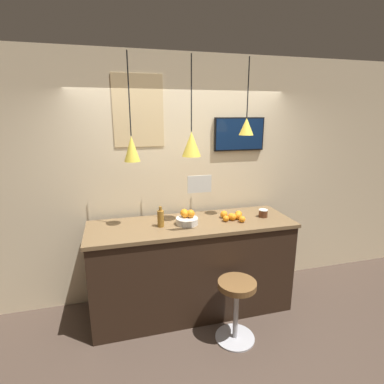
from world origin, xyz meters
TOP-DOWN VIEW (x-y plane):
  - ground_plane at (0.00, 0.00)m, footprint 14.00×14.00m
  - back_wall at (0.00, 1.18)m, footprint 8.00×0.06m
  - service_counter at (0.00, 0.71)m, footprint 2.26×0.73m
  - bar_stool at (0.30, 0.11)m, footprint 0.40×0.40m
  - fruit_bowl at (-0.06, 0.69)m, footprint 0.24×0.24m
  - orange_pile at (0.47, 0.69)m, footprint 0.27×0.27m
  - juice_bottle at (-0.35, 0.68)m, footprint 0.07×0.07m
  - spread_jar at (0.85, 0.68)m, footprint 0.10×0.10m
  - pendant_lamp_left at (-0.61, 0.73)m, footprint 0.16×0.16m
  - pendant_lamp_middle at (0.00, 0.73)m, footprint 0.20×0.20m
  - pendant_lamp_right at (0.61, 0.73)m, footprint 0.16×0.16m
  - mounted_tv at (0.71, 1.13)m, footprint 0.63×0.04m
  - hanging_menu_board at (-0.00, 0.43)m, footprint 0.24×0.01m
  - wall_poster at (-0.49, 1.15)m, footprint 0.55×0.01m

SIDE VIEW (x-z plane):
  - ground_plane at x=0.00m, z-range 0.00..0.00m
  - bar_stool at x=0.30m, z-range 0.12..0.77m
  - service_counter at x=0.00m, z-range 0.00..1.08m
  - orange_pile at x=0.47m, z-range 1.07..1.16m
  - spread_jar at x=0.85m, z-range 1.07..1.16m
  - fruit_bowl at x=-0.06m, z-range 1.05..1.21m
  - juice_bottle at x=-0.35m, z-range 1.06..1.28m
  - back_wall at x=0.00m, z-range 0.00..2.90m
  - hanging_menu_board at x=0.00m, z-range 1.49..1.66m
  - pendant_lamp_left at x=-0.61m, z-range 1.40..2.42m
  - pendant_lamp_middle at x=0.00m, z-range 1.44..2.44m
  - mounted_tv at x=0.71m, z-range 1.80..2.20m
  - pendant_lamp_right at x=0.61m, z-range 1.72..2.50m
  - wall_poster at x=-0.49m, z-range 1.88..2.65m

